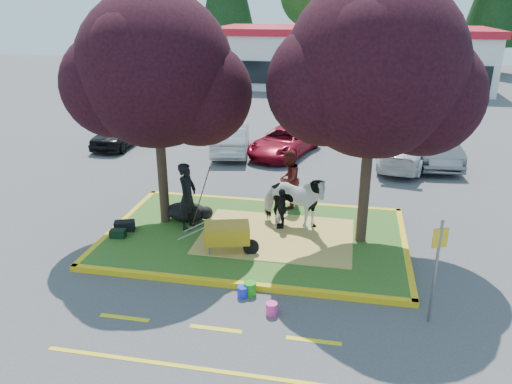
% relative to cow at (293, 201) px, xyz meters
% --- Properties ---
extents(ground, '(90.00, 90.00, 0.00)m').
position_rel_cow_xyz_m(ground, '(-0.97, -0.67, -0.97)').
color(ground, '#424244').
rests_on(ground, ground).
extents(median_island, '(8.00, 5.00, 0.15)m').
position_rel_cow_xyz_m(median_island, '(-0.97, -0.67, -0.89)').
color(median_island, '#2D581B').
rests_on(median_island, ground).
extents(curb_near, '(8.30, 0.16, 0.15)m').
position_rel_cow_xyz_m(curb_near, '(-0.97, -3.25, -0.89)').
color(curb_near, yellow).
rests_on(curb_near, ground).
extents(curb_far, '(8.30, 0.16, 0.15)m').
position_rel_cow_xyz_m(curb_far, '(-0.97, 1.91, -0.89)').
color(curb_far, yellow).
rests_on(curb_far, ground).
extents(curb_left, '(0.16, 5.30, 0.15)m').
position_rel_cow_xyz_m(curb_left, '(-5.05, -0.67, -0.89)').
color(curb_left, yellow).
rests_on(curb_left, ground).
extents(curb_right, '(0.16, 5.30, 0.15)m').
position_rel_cow_xyz_m(curb_right, '(3.11, -0.67, -0.89)').
color(curb_right, yellow).
rests_on(curb_right, ground).
extents(straw_bedding, '(4.20, 3.00, 0.01)m').
position_rel_cow_xyz_m(straw_bedding, '(-0.37, -0.67, -0.81)').
color(straw_bedding, '#CDB454').
rests_on(straw_bedding, median_island).
extents(tree_purple_left, '(5.06, 4.20, 6.51)m').
position_rel_cow_xyz_m(tree_purple_left, '(-3.75, -0.29, 3.39)').
color(tree_purple_left, black).
rests_on(tree_purple_left, median_island).
extents(tree_purple_right, '(5.30, 4.40, 6.82)m').
position_rel_cow_xyz_m(tree_purple_right, '(1.95, -0.49, 3.59)').
color(tree_purple_right, black).
rests_on(tree_purple_right, median_island).
extents(fire_lane_stripe_a, '(1.10, 0.12, 0.01)m').
position_rel_cow_xyz_m(fire_lane_stripe_a, '(-2.97, -4.87, -0.96)').
color(fire_lane_stripe_a, yellow).
rests_on(fire_lane_stripe_a, ground).
extents(fire_lane_stripe_b, '(1.10, 0.12, 0.01)m').
position_rel_cow_xyz_m(fire_lane_stripe_b, '(-0.97, -4.87, -0.96)').
color(fire_lane_stripe_b, yellow).
rests_on(fire_lane_stripe_b, ground).
extents(fire_lane_stripe_c, '(1.10, 0.12, 0.01)m').
position_rel_cow_xyz_m(fire_lane_stripe_c, '(1.03, -4.87, -0.96)').
color(fire_lane_stripe_c, yellow).
rests_on(fire_lane_stripe_c, ground).
extents(fire_lane_long, '(6.00, 0.10, 0.01)m').
position_rel_cow_xyz_m(fire_lane_long, '(-0.97, -6.07, -0.96)').
color(fire_lane_long, yellow).
rests_on(fire_lane_long, ground).
extents(retail_building, '(20.40, 8.40, 4.40)m').
position_rel_cow_xyz_m(retail_building, '(1.03, 27.31, 1.28)').
color(retail_building, silver).
rests_on(retail_building, ground).
extents(cow, '(2.07, 1.23, 1.63)m').
position_rel_cow_xyz_m(cow, '(0.00, 0.00, 0.00)').
color(cow, white).
rests_on(cow, median_island).
extents(calf, '(1.37, 0.88, 0.56)m').
position_rel_cow_xyz_m(calf, '(-3.16, -0.13, -0.54)').
color(calf, black).
rests_on(calf, median_island).
extents(handler, '(0.54, 0.76, 1.95)m').
position_rel_cow_xyz_m(handler, '(-2.94, -0.60, 0.16)').
color(handler, black).
rests_on(handler, median_island).
extents(visitor_a, '(0.93, 1.06, 1.86)m').
position_rel_cow_xyz_m(visitor_a, '(-0.34, 1.49, 0.11)').
color(visitor_a, '#4C1615').
rests_on(visitor_a, median_island).
extents(visitor_b, '(0.35, 0.72, 1.19)m').
position_rel_cow_xyz_m(visitor_b, '(-0.31, -0.08, -0.22)').
color(visitor_b, black).
rests_on(visitor_b, median_island).
extents(wheelbarrow, '(2.07, 0.97, 0.78)m').
position_rel_cow_xyz_m(wheelbarrow, '(-1.47, -1.85, -0.28)').
color(wheelbarrow, black).
rests_on(wheelbarrow, median_island).
extents(gear_bag_dark, '(0.63, 0.47, 0.29)m').
position_rel_cow_xyz_m(gear_bag_dark, '(-4.67, -1.14, -0.67)').
color(gear_bag_dark, black).
rests_on(gear_bag_dark, median_island).
extents(gear_bag_green, '(0.45, 0.31, 0.22)m').
position_rel_cow_xyz_m(gear_bag_green, '(-4.67, -1.58, -0.70)').
color(gear_bag_green, black).
rests_on(gear_bag_green, median_island).
extents(sign_post, '(0.31, 0.15, 2.31)m').
position_rel_cow_xyz_m(sign_post, '(3.33, -3.77, 0.45)').
color(sign_post, slate).
rests_on(sign_post, ground).
extents(bucket_green, '(0.31, 0.31, 0.31)m').
position_rel_cow_xyz_m(bucket_green, '(-0.55, -3.47, -0.81)').
color(bucket_green, '#219B17').
rests_on(bucket_green, ground).
extents(bucket_pink, '(0.33, 0.33, 0.27)m').
position_rel_cow_xyz_m(bucket_pink, '(0.07, -4.14, -0.83)').
color(bucket_pink, '#F7368E').
rests_on(bucket_pink, ground).
extents(bucket_blue, '(0.31, 0.31, 0.26)m').
position_rel_cow_xyz_m(bucket_blue, '(-0.69, -3.60, -0.84)').
color(bucket_blue, '#1B2CDE').
rests_on(bucket_blue, ground).
extents(car_black, '(1.56, 3.82, 1.30)m').
position_rel_cow_xyz_m(car_black, '(-8.95, 7.70, -0.32)').
color(car_black, black).
rests_on(car_black, ground).
extents(car_silver, '(2.16, 4.38, 1.38)m').
position_rel_cow_xyz_m(car_silver, '(-3.69, 7.59, -0.28)').
color(car_silver, '#AEB2B7').
rests_on(car_silver, ground).
extents(car_red, '(3.06, 4.62, 1.18)m').
position_rel_cow_xyz_m(car_red, '(-1.33, 7.67, -0.38)').
color(car_red, maroon).
rests_on(car_red, ground).
extents(car_white, '(2.37, 4.40, 1.21)m').
position_rel_cow_xyz_m(car_white, '(3.57, 6.92, -0.36)').
color(car_white, silver).
rests_on(car_white, ground).
extents(car_grey, '(2.02, 4.64, 1.48)m').
position_rel_cow_xyz_m(car_grey, '(4.79, 7.75, -0.22)').
color(car_grey, slate).
rests_on(car_grey, ground).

